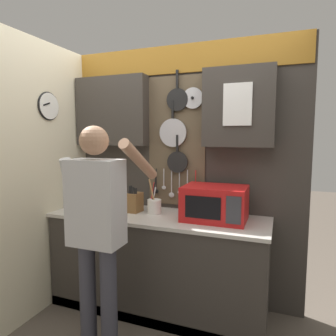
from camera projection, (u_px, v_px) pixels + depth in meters
The scene contains 8 objects.
ground_plane at pixel (158, 308), 2.78m from camera, with size 14.00×14.00×0.00m, color brown.
base_cabinet_counter at pixel (158, 263), 2.73m from camera, with size 1.95×0.63×0.88m.
back_wall_unit at pixel (168, 148), 2.89m from camera, with size 2.52×0.22×2.43m.
side_wall at pixel (36, 178), 2.63m from camera, with size 0.07×1.60×2.43m.
microwave at pixel (215, 203), 2.52m from camera, with size 0.52×0.39×0.29m.
knife_block at pixel (135, 202), 2.80m from camera, with size 0.12×0.16×0.25m.
utensil_crock at pixel (154, 206), 2.73m from camera, with size 0.13×0.13×0.34m.
person at pixel (97, 220), 2.14m from camera, with size 0.54×0.60×1.66m.
Camera 1 is at (1.02, -2.42, 1.59)m, focal length 32.00 mm.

